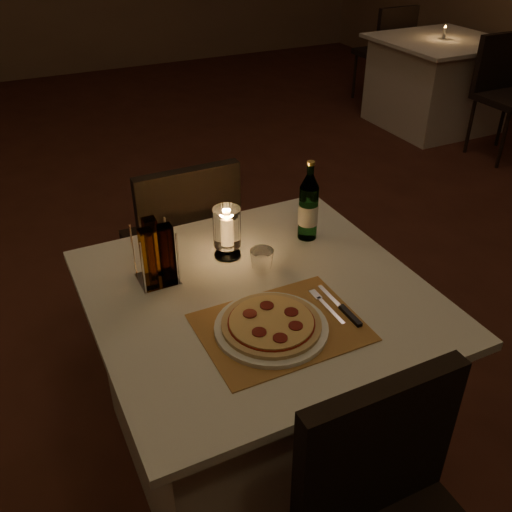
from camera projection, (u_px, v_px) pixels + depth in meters
name	position (u px, v px, depth m)	size (l,w,h in m)	color
floor	(203.00, 344.00, 2.67)	(8.00, 10.00, 0.02)	#4C2218
main_table	(259.00, 378.00, 1.95)	(1.00, 1.00, 0.74)	silver
chair_far	(184.00, 238.00, 2.39)	(0.42, 0.42, 0.90)	black
placemat	(281.00, 327.00, 1.61)	(0.45, 0.34, 0.00)	#B47B3E
plate	(271.00, 328.00, 1.59)	(0.32, 0.32, 0.01)	white
pizza	(271.00, 323.00, 1.58)	(0.28, 0.28, 0.02)	#D8B77F
fork	(324.00, 304.00, 1.69)	(0.02, 0.18, 0.00)	silver
knife	(346.00, 311.00, 1.66)	(0.02, 0.22, 0.01)	black
tumbler	(262.00, 261.00, 1.83)	(0.08, 0.08, 0.08)	white
water_bottle	(308.00, 208.00, 1.97)	(0.07, 0.07, 0.29)	#539B58
hurricane_candle	(227.00, 229.00, 1.87)	(0.09, 0.09, 0.18)	white
cruet_caddy	(156.00, 256.00, 1.74)	(0.12, 0.12, 0.21)	white
neighbor_table_right	(436.00, 83.00, 4.94)	(1.00, 1.00, 0.74)	silver
neighbor_chair_ra	(504.00, 84.00, 4.30)	(0.42, 0.42, 0.90)	black
neighbor_chair_rb	(388.00, 45.00, 5.39)	(0.42, 0.42, 0.90)	black
neighbor_candle_right	(445.00, 33.00, 4.72)	(0.03, 0.03, 0.11)	white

